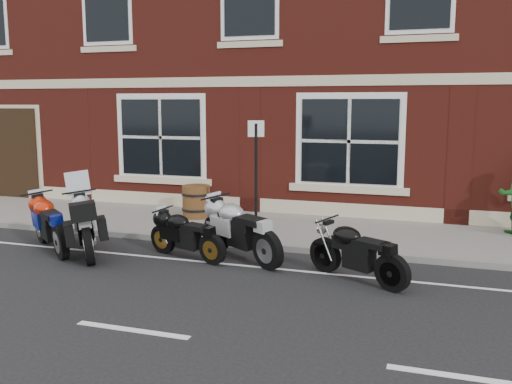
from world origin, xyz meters
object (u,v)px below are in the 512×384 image
at_px(moto_touring_silver, 88,221).
at_px(moto_sport_silver, 241,228).
at_px(moto_sport_red, 51,221).
at_px(moto_naked_black, 356,250).
at_px(moto_sport_black, 186,233).
at_px(barrel_planter, 196,201).
at_px(parking_sign, 256,169).

bearing_deg(moto_touring_silver, moto_sport_silver, -27.35).
xyz_separation_m(moto_sport_red, moto_naked_black, (6.00, -0.06, -0.06)).
xyz_separation_m(moto_sport_black, moto_sport_silver, (0.98, 0.27, 0.12)).
distance_m(moto_sport_black, moto_sport_silver, 1.03).
relative_size(moto_touring_silver, barrel_planter, 2.47).
xyz_separation_m(moto_sport_black, parking_sign, (0.75, 1.86, 1.03)).
bearing_deg(parking_sign, barrel_planter, 130.14).
height_order(moto_touring_silver, barrel_planter, moto_touring_silver).
distance_m(moto_touring_silver, moto_sport_silver, 3.00).
bearing_deg(moto_naked_black, moto_touring_silver, 119.25).
relative_size(moto_touring_silver, moto_sport_black, 1.08).
xyz_separation_m(moto_sport_red, barrel_planter, (1.61, 3.33, -0.06)).
height_order(moto_sport_black, parking_sign, parking_sign).
bearing_deg(moto_sport_black, moto_sport_red, 115.43).
distance_m(moto_touring_silver, parking_sign, 3.55).
relative_size(moto_sport_red, moto_sport_silver, 0.91).
xyz_separation_m(barrel_planter, parking_sign, (1.92, -1.18, 0.99)).
bearing_deg(barrel_planter, moto_sport_black, -68.90).
bearing_deg(parking_sign, moto_sport_red, -167.04).
height_order(moto_naked_black, barrel_planter, barrel_planter).
height_order(moto_sport_silver, moto_naked_black, moto_sport_silver).
distance_m(moto_sport_black, parking_sign, 2.25).
xyz_separation_m(moto_naked_black, barrel_planter, (-4.39, 3.39, -0.00)).
distance_m(moto_sport_red, barrel_planter, 3.70).
height_order(moto_sport_red, moto_sport_silver, moto_sport_silver).
height_order(moto_touring_silver, parking_sign, parking_sign).
xyz_separation_m(moto_sport_black, moto_naked_black, (3.22, -0.35, 0.04)).
xyz_separation_m(moto_touring_silver, moto_naked_black, (5.19, -0.10, -0.11)).
relative_size(moto_touring_silver, moto_sport_silver, 0.97).
xyz_separation_m(moto_sport_silver, moto_naked_black, (2.23, -0.62, -0.08)).
relative_size(moto_sport_red, moto_sport_black, 1.02).
xyz_separation_m(moto_sport_red, moto_sport_silver, (3.76, 0.56, 0.02)).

